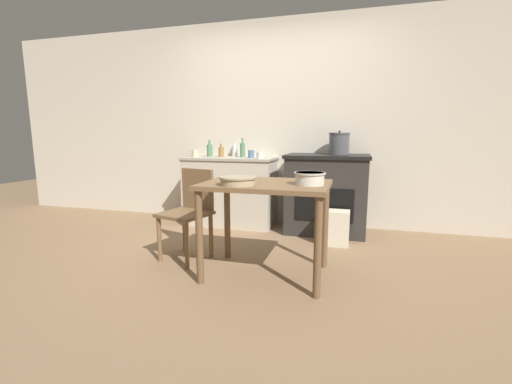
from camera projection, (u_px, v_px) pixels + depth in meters
The scene contains 17 objects.
ground_plane at pixel (239, 263), 3.07m from camera, with size 14.00×14.00×0.00m, color #896B4C.
wall_back at pixel (278, 124), 4.36m from camera, with size 8.00×0.07×2.55m.
counter_cabinet at pixel (230, 191), 4.37m from camera, with size 1.15×0.55×0.86m.
stove at pixel (326, 194), 4.00m from camera, with size 0.94×0.63×0.92m.
work_table at pixel (266, 198), 2.73m from camera, with size 0.99×0.70×0.77m.
chair at pixel (190, 210), 3.17m from camera, with size 0.49×0.49×0.83m.
flour_sack at pixel (336, 228), 3.56m from camera, with size 0.28×0.19×0.37m, color beige.
stock_pot at pixel (339, 143), 3.96m from camera, with size 0.24×0.24×0.27m.
mixing_bowl_large at pixel (310, 178), 2.58m from camera, with size 0.24×0.24×0.09m.
mixing_bowl_small at pixel (238, 180), 2.57m from camera, with size 0.28×0.28×0.06m.
bottle_far_left at pixel (243, 150), 4.32m from camera, with size 0.07×0.07×0.24m.
bottle_left at pixel (221, 152), 4.39m from camera, with size 0.07×0.07×0.17m.
bottle_mid_left at pixel (210, 150), 4.41m from camera, with size 0.07×0.07×0.21m.
bottle_center_left at pixel (235, 151), 4.48m from camera, with size 0.07×0.07×0.18m.
cup_center at pixel (195, 154), 4.35m from camera, with size 0.09×0.09×0.09m, color beige.
cup_center_right at pixel (251, 154), 4.16m from camera, with size 0.07×0.07×0.09m, color #4C6B99.
cup_mid_right at pixel (260, 156), 4.00m from camera, with size 0.09×0.09×0.08m, color silver.
Camera 1 is at (0.95, -2.77, 1.14)m, focal length 24.00 mm.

